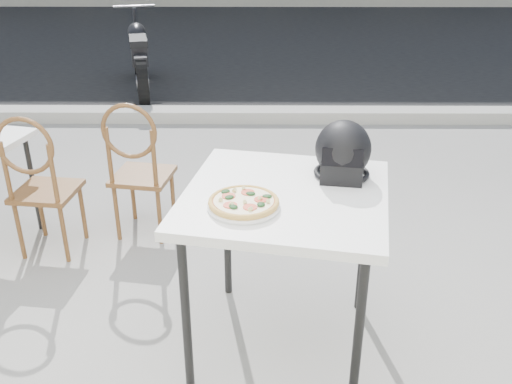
{
  "coord_description": "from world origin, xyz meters",
  "views": [
    {
      "loc": [
        0.27,
        -2.6,
        1.91
      ],
      "look_at": [
        0.26,
        -0.49,
        0.88
      ],
      "focal_mm": 40.0,
      "sensor_mm": 36.0,
      "label": 1
    }
  ],
  "objects_px": {
    "cafe_table_main": "(285,208)",
    "helmet": "(343,153)",
    "plate": "(244,206)",
    "cafe_chair_side": "(39,179)",
    "cafe_chair_main": "(138,163)",
    "motorcycle": "(139,57)",
    "pizza": "(244,202)"
  },
  "relations": [
    {
      "from": "plate",
      "to": "helmet",
      "type": "bearing_deg",
      "value": 36.19
    },
    {
      "from": "plate",
      "to": "motorcycle",
      "type": "xyz_separation_m",
      "value": [
        -1.35,
        4.58,
        -0.43
      ]
    },
    {
      "from": "cafe_table_main",
      "to": "helmet",
      "type": "relative_size",
      "value": 3.39
    },
    {
      "from": "cafe_chair_main",
      "to": "cafe_chair_side",
      "type": "bearing_deg",
      "value": 31.94
    },
    {
      "from": "cafe_chair_side",
      "to": "motorcycle",
      "type": "height_order",
      "value": "motorcycle"
    },
    {
      "from": "cafe_table_main",
      "to": "cafe_chair_side",
      "type": "relative_size",
      "value": 1.11
    },
    {
      "from": "helmet",
      "to": "cafe_table_main",
      "type": "bearing_deg",
      "value": -137.94
    },
    {
      "from": "cafe_table_main",
      "to": "motorcycle",
      "type": "bearing_deg",
      "value": 108.97
    },
    {
      "from": "cafe_chair_main",
      "to": "plate",
      "type": "bearing_deg",
      "value": 129.5
    },
    {
      "from": "cafe_table_main",
      "to": "cafe_chair_side",
      "type": "bearing_deg",
      "value": 149.89
    },
    {
      "from": "cafe_table_main",
      "to": "plate",
      "type": "relative_size",
      "value": 2.64
    },
    {
      "from": "pizza",
      "to": "helmet",
      "type": "distance_m",
      "value": 0.55
    },
    {
      "from": "helmet",
      "to": "motorcycle",
      "type": "height_order",
      "value": "helmet"
    },
    {
      "from": "helmet",
      "to": "cafe_chair_side",
      "type": "relative_size",
      "value": 0.33
    },
    {
      "from": "plate",
      "to": "cafe_chair_side",
      "type": "relative_size",
      "value": 0.42
    },
    {
      "from": "plate",
      "to": "helmet",
      "type": "height_order",
      "value": "helmet"
    },
    {
      "from": "cafe_chair_main",
      "to": "cafe_chair_side",
      "type": "distance_m",
      "value": 0.59
    },
    {
      "from": "cafe_chair_main",
      "to": "motorcycle",
      "type": "xyz_separation_m",
      "value": [
        -0.65,
        3.39,
        -0.11
      ]
    },
    {
      "from": "motorcycle",
      "to": "plate",
      "type": "bearing_deg",
      "value": -86.66
    },
    {
      "from": "cafe_table_main",
      "to": "helmet",
      "type": "distance_m",
      "value": 0.37
    },
    {
      "from": "cafe_chair_main",
      "to": "motorcycle",
      "type": "height_order",
      "value": "motorcycle"
    },
    {
      "from": "pizza",
      "to": "helmet",
      "type": "relative_size",
      "value": 1.09
    },
    {
      "from": "plate",
      "to": "cafe_chair_side",
      "type": "height_order",
      "value": "cafe_chair_side"
    },
    {
      "from": "plate",
      "to": "helmet",
      "type": "relative_size",
      "value": 1.28
    },
    {
      "from": "plate",
      "to": "pizza",
      "type": "bearing_deg",
      "value": 65.78
    },
    {
      "from": "plate",
      "to": "cafe_table_main",
      "type": "bearing_deg",
      "value": 40.17
    },
    {
      "from": "cafe_chair_side",
      "to": "cafe_table_main",
      "type": "bearing_deg",
      "value": 156.57
    },
    {
      "from": "plate",
      "to": "motorcycle",
      "type": "distance_m",
      "value": 4.79
    },
    {
      "from": "plate",
      "to": "cafe_chair_main",
      "type": "bearing_deg",
      "value": 120.25
    },
    {
      "from": "cafe_table_main",
      "to": "cafe_chair_side",
      "type": "height_order",
      "value": "cafe_chair_side"
    },
    {
      "from": "cafe_table_main",
      "to": "cafe_chair_main",
      "type": "height_order",
      "value": "cafe_chair_main"
    },
    {
      "from": "plate",
      "to": "motorcycle",
      "type": "relative_size",
      "value": 0.21
    }
  ]
}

